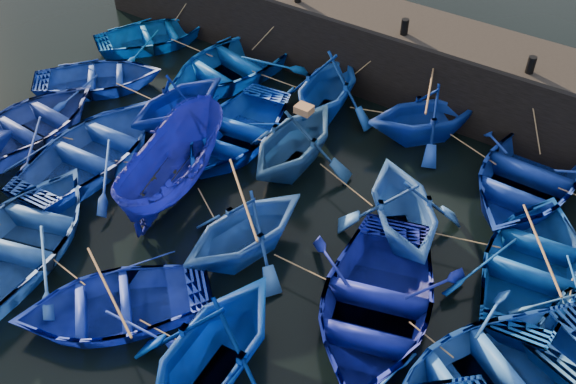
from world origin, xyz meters
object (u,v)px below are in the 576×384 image
Objects in this scene: boat_8 at (234,130)px; wooden_crate at (304,109)px; boat_0 at (154,35)px; boat_13 at (30,125)px.

wooden_crate is at bearing -5.93° from boat_8.
boat_0 is at bearing 161.00° from wooden_crate.
boat_8 is 3.02m from wooden_crate.
boat_8 is at bearing -146.40° from boat_13.
wooden_crate reaches higher than boat_0.
boat_0 is 6.62m from boat_13.
boat_13 is at bearing -156.11° from wooden_crate.
wooden_crate is (7.94, 3.52, 1.70)m from boat_13.
boat_8 is at bearing -177.81° from wooden_crate.
boat_13 reaches higher than boat_0.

